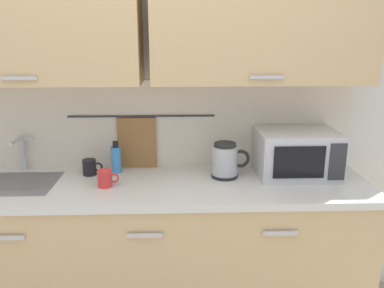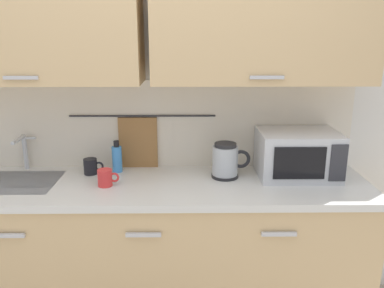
% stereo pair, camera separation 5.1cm
% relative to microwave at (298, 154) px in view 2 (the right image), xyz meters
% --- Properties ---
extents(counter_unit, '(2.53, 0.64, 0.90)m').
position_rel_microwave_xyz_m(counter_unit, '(-0.88, -0.11, -0.58)').
color(counter_unit, tan).
rests_on(counter_unit, ground).
extents(back_wall_assembly, '(3.70, 0.41, 2.50)m').
position_rel_microwave_xyz_m(back_wall_assembly, '(-0.87, 0.12, 0.49)').
color(back_wall_assembly, silver).
rests_on(back_wall_assembly, ground).
extents(sink_faucet, '(0.09, 0.17, 0.22)m').
position_rel_microwave_xyz_m(sink_faucet, '(-1.66, 0.12, 0.01)').
color(sink_faucet, '#B2B5BA').
rests_on(sink_faucet, counter_unit).
extents(microwave, '(0.46, 0.35, 0.27)m').
position_rel_microwave_xyz_m(microwave, '(0.00, 0.00, 0.00)').
color(microwave, silver).
rests_on(microwave, counter_unit).
extents(electric_kettle, '(0.23, 0.16, 0.21)m').
position_rel_microwave_xyz_m(electric_kettle, '(-0.43, -0.02, -0.03)').
color(electric_kettle, black).
rests_on(electric_kettle, counter_unit).
extents(dish_soap_bottle, '(0.06, 0.06, 0.20)m').
position_rel_microwave_xyz_m(dish_soap_bottle, '(-1.08, 0.08, -0.05)').
color(dish_soap_bottle, '#3F8CD8').
rests_on(dish_soap_bottle, counter_unit).
extents(mug_near_sink, '(0.12, 0.08, 0.09)m').
position_rel_microwave_xyz_m(mug_near_sink, '(-1.11, -0.15, -0.09)').
color(mug_near_sink, red).
rests_on(mug_near_sink, counter_unit).
extents(mug_by_kettle, '(0.12, 0.08, 0.09)m').
position_rel_microwave_xyz_m(mug_by_kettle, '(-1.23, 0.04, -0.09)').
color(mug_by_kettle, black).
rests_on(mug_by_kettle, counter_unit).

